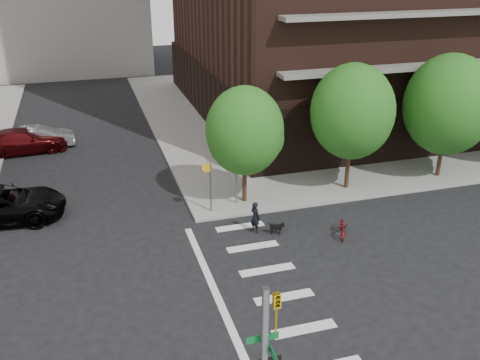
{
  "coord_description": "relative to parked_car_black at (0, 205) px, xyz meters",
  "views": [
    {
      "loc": [
        -3.64,
        -16.1,
        12.55
      ],
      "look_at": [
        3.0,
        6.0,
        2.5
      ],
      "focal_mm": 40.0,
      "sensor_mm": 36.0,
      "label": 1
    }
  ],
  "objects": [
    {
      "name": "crosswalk",
      "position": [
        10.41,
        -10.06,
        -0.86
      ],
      "size": [
        3.85,
        13.0,
        0.01
      ],
      "color": "silver",
      "rests_on": "ground"
    },
    {
      "name": "parked_car_black",
      "position": [
        0.0,
        0.0,
        0.0
      ],
      "size": [
        3.36,
        6.45,
        1.74
      ],
      "primitive_type": "imported",
      "rotation": [
        0.0,
        0.0,
        1.49
      ],
      "color": "black",
      "rests_on": "ground"
    },
    {
      "name": "parked_car_maroon",
      "position": [
        0.4,
        9.98,
        -0.05
      ],
      "size": [
        2.78,
        5.81,
        1.63
      ],
      "primitive_type": "imported",
      "rotation": [
        0.0,
        0.0,
        1.66
      ],
      "color": "#43080A",
      "rests_on": "ground"
    },
    {
      "name": "parked_car_silver",
      "position": [
        1.4,
        10.6,
        -0.12
      ],
      "size": [
        1.86,
        4.65,
        1.51
      ],
      "primitive_type": "imported",
      "rotation": [
        0.0,
        0.0,
        1.63
      ],
      "color": "#AAACB1",
      "rests_on": "ground"
    },
    {
      "name": "pedestrian_signal",
      "position": [
        10.52,
        -2.14,
        0.99
      ],
      "size": [
        2.18,
        0.67,
        2.6
      ],
      "color": "slate",
      "rests_on": "sidewalk_ne"
    },
    {
      "name": "scooter",
      "position": [
        15.61,
        -6.27,
        -0.43
      ],
      "size": [
        1.2,
        1.76,
        0.87
      ],
      "primitive_type": "imported",
      "rotation": [
        0.0,
        0.0,
        -0.41
      ],
      "color": "maroon",
      "rests_on": "ground"
    },
    {
      "name": "tree_c",
      "position": [
        24.2,
        -1.56,
        3.58
      ],
      "size": [
        5.0,
        5.0,
        6.8
      ],
      "color": "#301E11",
      "rests_on": "sidewalk_ne"
    },
    {
      "name": "dog_walker",
      "position": [
        11.76,
        -4.72,
        -0.09
      ],
      "size": [
        0.67,
        0.57,
        1.56
      ],
      "primitive_type": "imported",
      "rotation": [
        0.0,
        0.0,
        1.97
      ],
      "color": "black",
      "rests_on": "ground"
    },
    {
      "name": "tree_b",
      "position": [
        18.2,
        -1.56,
        3.68
      ],
      "size": [
        4.5,
        4.5,
        6.65
      ],
      "color": "#301E11",
      "rests_on": "sidewalk_ne"
    },
    {
      "name": "tree_a",
      "position": [
        12.2,
        -1.56,
        3.18
      ],
      "size": [
        4.0,
        4.0,
        5.9
      ],
      "color": "#301E11",
      "rests_on": "sidewalk_ne"
    },
    {
      "name": "sidewalk_ne",
      "position": [
        28.7,
        13.44,
        -0.79
      ],
      "size": [
        39.0,
        33.0,
        0.15
      ],
      "primitive_type": "cube",
      "color": "gray",
      "rests_on": "ground"
    },
    {
      "name": "ground",
      "position": [
        8.2,
        -10.06,
        -0.87
      ],
      "size": [
        120.0,
        120.0,
        0.0
      ],
      "primitive_type": "plane",
      "color": "black",
      "rests_on": "ground"
    },
    {
      "name": "dog",
      "position": [
        12.67,
        -5.25,
        -0.5
      ],
      "size": [
        0.69,
        0.39,
        0.58
      ],
      "rotation": [
        0.0,
        0.0,
        -0.36
      ],
      "color": "black",
      "rests_on": "ground"
    }
  ]
}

